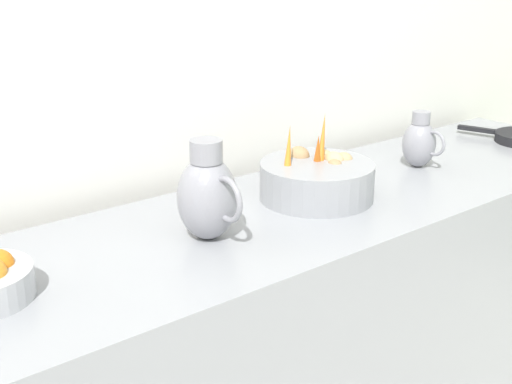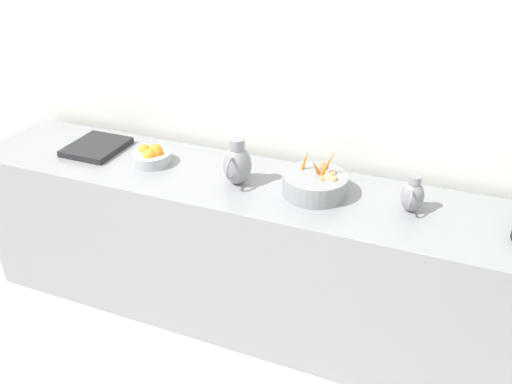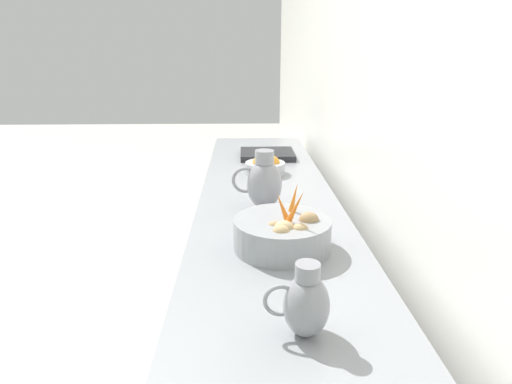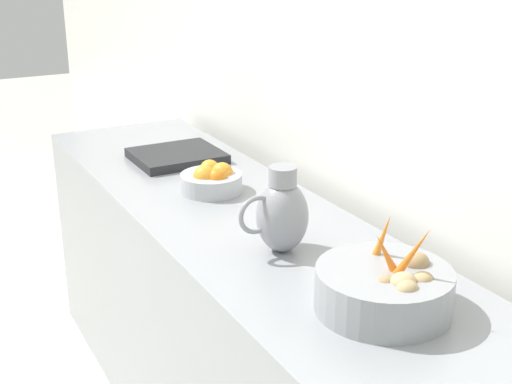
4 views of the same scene
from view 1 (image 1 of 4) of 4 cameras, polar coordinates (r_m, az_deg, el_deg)
The scene contains 4 objects.
prep_counter at distance 1.95m, azimuth -3.16°, elevation -16.00°, with size 0.64×3.25×0.93m, color gray.
vegetable_colander at distance 1.94m, azimuth 5.21°, elevation 1.08°, with size 0.33×0.33×0.24m.
metal_pitcher_tall at distance 1.64m, azimuth -4.12°, elevation -0.27°, with size 0.21×0.15×0.25m.
metal_pitcher_short at distance 2.28m, azimuth 13.78°, elevation 4.15°, with size 0.16×0.11×0.19m.
Camera 1 is at (-0.22, -0.79, 1.60)m, focal length 46.91 mm.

